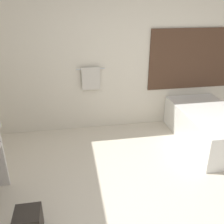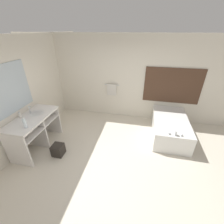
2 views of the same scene
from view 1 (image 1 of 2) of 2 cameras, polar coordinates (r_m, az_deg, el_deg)
ground_plane at (r=3.13m, az=5.76°, el=-21.75°), size 16.00×16.00×0.00m
wall_back_with_blinds at (r=4.45m, az=-0.43°, el=12.67°), size 7.40×0.13×2.70m
bathtub at (r=4.54m, az=21.32°, el=-2.84°), size 0.95×1.69×0.66m
waste_bin at (r=2.94m, az=-18.53°, el=-22.90°), size 0.27×0.27×0.29m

